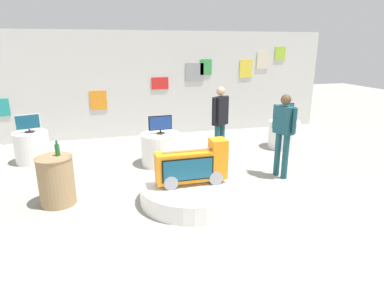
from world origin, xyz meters
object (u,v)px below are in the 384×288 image
(tv_on_left_rear, at_px, (28,123))
(shopper_browsing_rear, at_px, (283,130))
(display_pedestal_left_rear, at_px, (32,147))
(shopper_browsing_near_truck, at_px, (220,117))
(tv_on_right_rear, at_px, (160,124))
(main_display_pedestal, at_px, (191,192))
(novelty_firetruck_tv, at_px, (193,166))
(display_pedestal_right_rear, at_px, (161,149))
(side_table_round, at_px, (56,180))
(tv_on_center_rear, at_px, (286,111))
(bottle_on_side_table, at_px, (57,150))
(display_pedestal_center_rear, at_px, (284,134))

(tv_on_left_rear, height_order, shopper_browsing_rear, shopper_browsing_rear)
(display_pedestal_left_rear, relative_size, tv_on_left_rear, 1.46)
(shopper_browsing_near_truck, bearing_deg, tv_on_right_rear, -176.77)
(main_display_pedestal, xyz_separation_m, shopper_browsing_rear, (2.01, 0.56, 0.83))
(novelty_firetruck_tv, bearing_deg, shopper_browsing_near_truck, 59.31)
(shopper_browsing_rear, bearing_deg, main_display_pedestal, -164.48)
(display_pedestal_right_rear, relative_size, side_table_round, 1.06)
(main_display_pedestal, xyz_separation_m, tv_on_center_rear, (3.10, 2.33, 0.81))
(tv_on_right_rear, distance_m, bottle_on_side_table, 2.39)
(bottle_on_side_table, bearing_deg, display_pedestal_right_rear, 35.98)
(display_pedestal_center_rear, height_order, shopper_browsing_near_truck, shopper_browsing_near_truck)
(novelty_firetruck_tv, relative_size, side_table_round, 1.46)
(display_pedestal_left_rear, height_order, tv_on_right_rear, tv_on_right_rear)
(main_display_pedestal, relative_size, shopper_browsing_near_truck, 1.04)
(novelty_firetruck_tv, bearing_deg, tv_on_left_rear, 137.36)
(display_pedestal_right_rear, xyz_separation_m, side_table_round, (-2.00, -1.46, 0.07))
(main_display_pedestal, xyz_separation_m, side_table_round, (-2.20, 0.45, 0.27))
(tv_on_center_rear, distance_m, shopper_browsing_near_truck, 1.92)
(tv_on_left_rear, height_order, tv_on_center_rear, tv_on_center_rear)
(main_display_pedestal, height_order, side_table_round, side_table_round)
(display_pedestal_center_rear, distance_m, display_pedestal_right_rear, 3.32)
(main_display_pedestal, bearing_deg, shopper_browsing_rear, 15.52)
(main_display_pedestal, xyz_separation_m, display_pedestal_right_rear, (-0.20, 1.92, 0.20))
(tv_on_left_rear, relative_size, display_pedestal_right_rear, 0.58)
(display_pedestal_left_rear, bearing_deg, tv_on_left_rear, -106.13)
(novelty_firetruck_tv, distance_m, shopper_browsing_near_truck, 2.35)
(main_display_pedestal, relative_size, shopper_browsing_rear, 1.05)
(display_pedestal_center_rear, xyz_separation_m, tv_on_center_rear, (-0.00, -0.00, 0.61))
(main_display_pedestal, height_order, shopper_browsing_near_truck, shopper_browsing_near_truck)
(tv_on_center_rear, distance_m, side_table_round, 5.64)
(display_pedestal_right_rear, distance_m, tv_on_right_rear, 0.58)
(novelty_firetruck_tv, xyz_separation_m, tv_on_right_rear, (-0.22, 1.92, 0.31))
(tv_on_center_rear, bearing_deg, novelty_firetruck_tv, -142.78)
(display_pedestal_left_rear, xyz_separation_m, bottle_on_side_table, (0.88, -2.28, 0.58))
(bottle_on_side_table, bearing_deg, tv_on_center_rear, 19.13)
(display_pedestal_right_rear, bearing_deg, shopper_browsing_near_truck, 3.05)
(tv_on_center_rear, bearing_deg, tv_on_left_rear, 175.65)
(main_display_pedestal, bearing_deg, tv_on_right_rear, 95.98)
(display_pedestal_left_rear, relative_size, display_pedestal_right_rear, 0.85)
(tv_on_center_rear, bearing_deg, bottle_on_side_table, -160.87)
(novelty_firetruck_tv, distance_m, tv_on_left_rear, 4.14)
(tv_on_center_rear, relative_size, display_pedestal_right_rear, 0.59)
(tv_on_right_rear, bearing_deg, bottle_on_side_table, -144.10)
(display_pedestal_center_rear, xyz_separation_m, shopper_browsing_rear, (-1.09, -1.77, 0.64))
(side_table_round, bearing_deg, tv_on_center_rear, 19.49)
(bottle_on_side_table, xyz_separation_m, shopper_browsing_rear, (4.15, 0.05, 0.05))
(main_display_pedestal, height_order, tv_on_right_rear, tv_on_right_rear)
(tv_on_center_rear, bearing_deg, display_pedestal_right_rear, -172.91)
(main_display_pedestal, distance_m, tv_on_center_rear, 3.96)
(side_table_round, bearing_deg, main_display_pedestal, -11.66)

